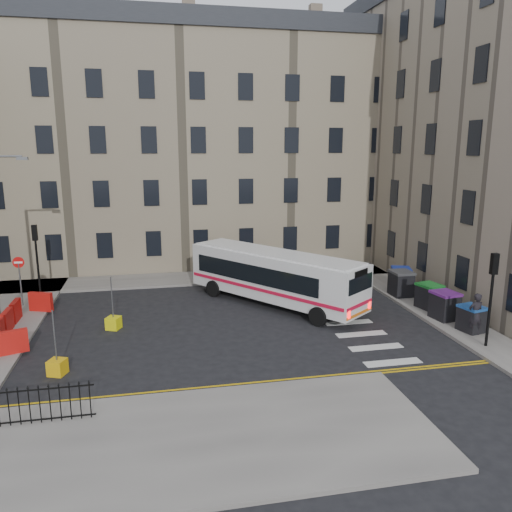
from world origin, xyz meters
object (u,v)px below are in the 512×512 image
object	(u,v)px
bus	(274,275)
pedestrian	(475,314)
wheelie_bin_c	(429,296)
wheelie_bin_d	(401,283)
wheelie_bin_b	(445,305)
bollard_chevron	(57,367)
wheelie_bin_a	(471,318)
wheelie_bin_e	(401,279)
bollard_yellow	(114,323)

from	to	relation	value
bus	pedestrian	size ratio (longest dim) A/B	5.06
wheelie_bin_c	wheelie_bin_d	world-z (taller)	wheelie_bin_d
wheelie_bin_b	bollard_chevron	bearing A→B (deg)	179.08
wheelie_bin_a	wheelie_bin_d	xyz separation A→B (m)	(-0.50, 5.93, 0.12)
wheelie_bin_b	pedestrian	distance (m)	2.27
wheelie_bin_e	bollard_chevron	distance (m)	19.76
wheelie_bin_d	pedestrian	distance (m)	6.40
pedestrian	wheelie_bin_d	bearing A→B (deg)	-88.56
wheelie_bin_d	bollard_yellow	xyz separation A→B (m)	(-15.94, -1.93, -0.58)
wheelie_bin_a	bollard_chevron	world-z (taller)	wheelie_bin_a
bus	wheelie_bin_d	world-z (taller)	bus
pedestrian	bollard_yellow	xyz separation A→B (m)	(-16.29, 4.46, -0.84)
wheelie_bin_d	wheelie_bin_e	world-z (taller)	wheelie_bin_d
bus	wheelie_bin_c	size ratio (longest dim) A/B	7.17
bollard_yellow	bollard_chevron	size ratio (longest dim) A/B	1.00
wheelie_bin_b	wheelie_bin_d	xyz separation A→B (m)	(-0.22, 4.14, 0.03)
wheelie_bin_e	wheelie_bin_a	bearing A→B (deg)	-73.00
wheelie_bin_c	bollard_chevron	world-z (taller)	wheelie_bin_c
pedestrian	bollard_chevron	size ratio (longest dim) A/B	3.29
wheelie_bin_a	wheelie_bin_e	world-z (taller)	wheelie_bin_e
wheelie_bin_e	pedestrian	world-z (taller)	pedestrian
wheelie_bin_c	bollard_yellow	size ratio (longest dim) A/B	2.32
wheelie_bin_c	wheelie_bin_d	size ratio (longest dim) A/B	0.96
wheelie_bin_d	bollard_yellow	size ratio (longest dim) A/B	2.40
wheelie_bin_c	wheelie_bin_e	size ratio (longest dim) A/B	0.93
wheelie_bin_c	bollard_yellow	xyz separation A→B (m)	(-16.31, 0.50, -0.51)
wheelie_bin_b	wheelie_bin_d	bearing A→B (deg)	84.35
wheelie_bin_c	bollard_yellow	bearing A→B (deg)	165.45
wheelie_bin_c	wheelie_bin_e	world-z (taller)	wheelie_bin_e
wheelie_bin_a	bollard_yellow	size ratio (longest dim) A/B	2.13
bus	bollard_chevron	distance (m)	12.36
wheelie_bin_a	wheelie_bin_e	xyz separation A→B (m)	(0.03, 6.96, 0.07)
wheelie_bin_d	bus	bearing A→B (deg)	177.97
bus	wheelie_bin_c	distance (m)	8.34
bus	wheelie_bin_e	bearing A→B (deg)	-31.46
wheelie_bin_c	bollard_yellow	world-z (taller)	wheelie_bin_c
wheelie_bin_d	bollard_chevron	distance (m)	18.89
wheelie_bin_a	wheelie_bin_d	distance (m)	5.95
wheelie_bin_a	wheelie_bin_b	size ratio (longest dim) A/B	0.91
pedestrian	bollard_chevron	xyz separation A→B (m)	(-18.05, -0.18, -0.84)
bollard_chevron	wheelie_bin_a	bearing A→B (deg)	2.02
wheelie_bin_b	pedestrian	size ratio (longest dim) A/B	0.71
wheelie_bin_a	wheelie_bin_c	distance (m)	3.51
bus	bollard_yellow	bearing A→B (deg)	157.40
wheelie_bin_e	wheelie_bin_d	bearing A→B (deg)	-99.91
wheelie_bin_b	wheelie_bin_c	size ratio (longest dim) A/B	1.01
bollard_yellow	bus	bearing A→B (deg)	14.43
wheelie_bin_c	bus	bearing A→B (deg)	148.40
wheelie_bin_c	bollard_chevron	distance (m)	18.54
wheelie_bin_c	bollard_yellow	distance (m)	16.32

